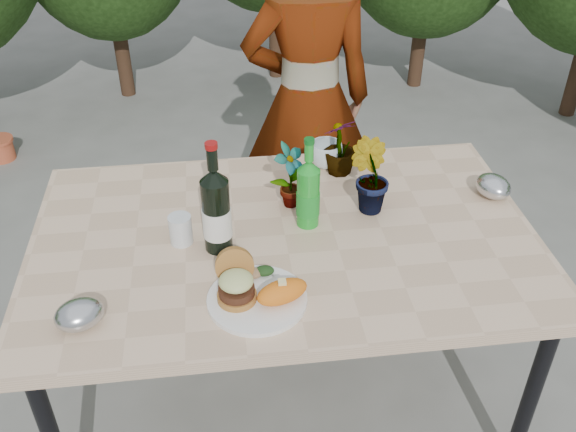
{
  "coord_description": "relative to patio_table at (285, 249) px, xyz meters",
  "views": [
    {
      "loc": [
        -0.19,
        -1.61,
        1.98
      ],
      "look_at": [
        0.0,
        -0.08,
        0.88
      ],
      "focal_mm": 40.0,
      "sensor_mm": 36.0,
      "label": 1
    }
  ],
  "objects": [
    {
      "name": "grilled_veg",
      "position": [
        -0.1,
        -0.2,
        0.09
      ],
      "size": [
        0.08,
        0.05,
        0.03
      ],
      "color": "olive",
      "rests_on": "dinner_plate"
    },
    {
      "name": "seedling_right",
      "position": [
        0.24,
        0.35,
        0.16
      ],
      "size": [
        0.16,
        0.16,
        0.21
      ],
      "primitive_type": "imported",
      "rotation": [
        0.0,
        0.0,
        3.62
      ],
      "color": "#21551D",
      "rests_on": "patio_table"
    },
    {
      "name": "dinner_plate",
      "position": [
        -0.11,
        -0.29,
        0.06
      ],
      "size": [
        0.28,
        0.28,
        0.01
      ],
      "primitive_type": "cylinder",
      "color": "white",
      "rests_on": "patio_table"
    },
    {
      "name": "burger_stack",
      "position": [
        -0.17,
        -0.28,
        0.12
      ],
      "size": [
        0.11,
        0.16,
        0.11
      ],
      "color": "#B7722D",
      "rests_on": "dinner_plate"
    },
    {
      "name": "person",
      "position": [
        0.21,
        0.9,
        0.08
      ],
      "size": [
        0.57,
        0.38,
        1.55
      ],
      "primitive_type": "imported",
      "rotation": [
        0.0,
        0.0,
        3.12
      ],
      "color": "#906248",
      "rests_on": "ground"
    },
    {
      "name": "seedling_mid",
      "position": [
        0.29,
        0.11,
        0.18
      ],
      "size": [
        0.17,
        0.18,
        0.25
      ],
      "primitive_type": "imported",
      "rotation": [
        0.0,
        0.0,
        2.3
      ],
      "color": "#26551D",
      "rests_on": "patio_table"
    },
    {
      "name": "seedling_left",
      "position": [
        0.04,
        0.16,
        0.17
      ],
      "size": [
        0.15,
        0.14,
        0.23
      ],
      "primitive_type": "imported",
      "rotation": [
        0.0,
        0.0,
        0.71
      ],
      "color": "#2A541D",
      "rests_on": "patio_table"
    },
    {
      "name": "foil_packet_left",
      "position": [
        -0.59,
        -0.33,
        0.1
      ],
      "size": [
        0.16,
        0.15,
        0.08
      ],
      "primitive_type": "ellipsoid",
      "rotation": [
        0.0,
        0.0,
        0.38
      ],
      "color": "#AEB0B5",
      "rests_on": "patio_table"
    },
    {
      "name": "patio_table",
      "position": [
        0.0,
        0.0,
        0.0
      ],
      "size": [
        1.6,
        1.0,
        0.75
      ],
      "color": "#D4B18D",
      "rests_on": "ground"
    },
    {
      "name": "plastic_cup",
      "position": [
        -0.32,
        0.0,
        0.1
      ],
      "size": [
        0.07,
        0.07,
        0.09
      ],
      "primitive_type": "cylinder",
      "color": "silver",
      "rests_on": "patio_table"
    },
    {
      "name": "terracotta_pot",
      "position": [
        -1.49,
        1.95,
        -0.62
      ],
      "size": [
        0.17,
        0.17,
        0.14
      ],
      "color": "#C25231",
      "rests_on": "ground"
    },
    {
      "name": "wine_bottle",
      "position": [
        -0.21,
        -0.04,
        0.19
      ],
      "size": [
        0.09,
        0.09,
        0.37
      ],
      "rotation": [
        0.0,
        0.0,
        -0.06
      ],
      "color": "black",
      "rests_on": "patio_table"
    },
    {
      "name": "ground",
      "position": [
        0.0,
        0.0,
        -0.69
      ],
      "size": [
        80.0,
        80.0,
        0.0
      ],
      "primitive_type": "plane",
      "color": "slate",
      "rests_on": "ground"
    },
    {
      "name": "sweet_potato",
      "position": [
        -0.05,
        -0.31,
        0.1
      ],
      "size": [
        0.17,
        0.12,
        0.06
      ],
      "primitive_type": "ellipsoid",
      "rotation": [
        0.0,
        0.0,
        0.35
      ],
      "color": "orange",
      "rests_on": "dinner_plate"
    },
    {
      "name": "foil_packet_right",
      "position": [
        0.74,
        0.13,
        0.1
      ],
      "size": [
        0.15,
        0.16,
        0.08
      ],
      "primitive_type": "ellipsoid",
      "rotation": [
        0.0,
        0.0,
        1.91
      ],
      "color": "silver",
      "rests_on": "patio_table"
    },
    {
      "name": "sparkling_water",
      "position": [
        0.08,
        0.05,
        0.17
      ],
      "size": [
        0.08,
        0.08,
        0.31
      ],
      "rotation": [
        0.0,
        0.0,
        0.28
      ],
      "color": "#1B9524",
      "rests_on": "patio_table"
    },
    {
      "name": "blue_bowl",
      "position": [
        0.2,
        0.4,
        0.11
      ],
      "size": [
        0.16,
        0.16,
        0.1
      ],
      "primitive_type": "imported",
      "rotation": [
        0.0,
        0.0,
        0.42
      ],
      "color": "silver",
      "rests_on": "patio_table"
    }
  ]
}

